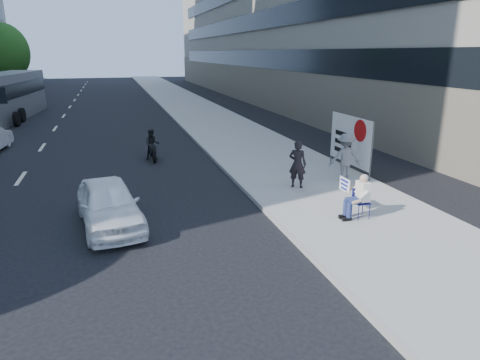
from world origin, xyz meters
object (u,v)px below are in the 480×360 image
object	(u,v)px
pedestrian_woman	(297,164)
white_sedan_near	(109,204)
jogger	(345,157)
protest_banner	(350,140)
motorcycle	(152,146)
seated_protester	(358,194)
bus	(8,96)

from	to	relation	value
pedestrian_woman	white_sedan_near	size ratio (longest dim) A/B	0.44
jogger	pedestrian_woman	world-z (taller)	jogger
protest_banner	motorcycle	bearing A→B (deg)	147.16
white_sedan_near	motorcycle	world-z (taller)	motorcycle
pedestrian_woman	motorcycle	world-z (taller)	pedestrian_woman
seated_protester	pedestrian_woman	bearing A→B (deg)	98.17
seated_protester	white_sedan_near	size ratio (longest dim) A/B	0.34
pedestrian_woman	protest_banner	size ratio (longest dim) A/B	0.55
seated_protester	protest_banner	size ratio (longest dim) A/B	0.43
jogger	seated_protester	bearing A→B (deg)	78.24
motorcycle	jogger	bearing A→B (deg)	-42.70
protest_banner	bus	distance (m)	26.74
white_sedan_near	bus	size ratio (longest dim) A/B	0.32
protest_banner	bus	world-z (taller)	bus
protest_banner	motorcycle	size ratio (longest dim) A/B	1.50
seated_protester	motorcycle	distance (m)	10.64
seated_protester	protest_banner	world-z (taller)	protest_banner
jogger	bus	size ratio (longest dim) A/B	0.15
jogger	protest_banner	xyz separation A→B (m)	(0.90, 1.23, 0.36)
bus	jogger	bearing A→B (deg)	-49.55
pedestrian_woman	motorcycle	xyz separation A→B (m)	(-4.45, 6.23, -0.36)
seated_protester	motorcycle	xyz separation A→B (m)	(-4.91, 9.44, -0.24)
pedestrian_woman	protest_banner	distance (m)	3.30
seated_protester	protest_banner	distance (m)	5.31
seated_protester	white_sedan_near	distance (m)	7.08
jogger	motorcycle	bearing A→B (deg)	-30.27
jogger	white_sedan_near	world-z (taller)	jogger
white_sedan_near	motorcycle	xyz separation A→B (m)	(1.94, 7.66, -0.02)
pedestrian_woman	protest_banner	world-z (taller)	protest_banner
seated_protester	jogger	bearing A→B (deg)	65.73
jogger	motorcycle	world-z (taller)	jogger
white_sedan_near	bus	world-z (taller)	bus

